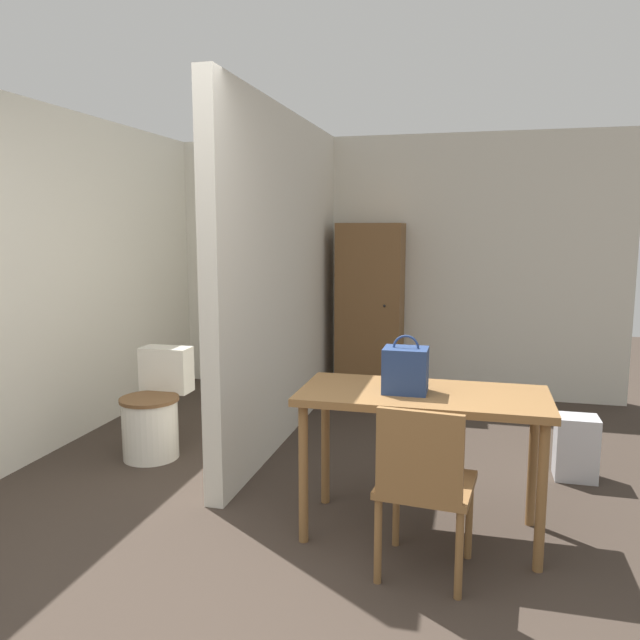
{
  "coord_description": "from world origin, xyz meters",
  "views": [
    {
      "loc": [
        1.05,
        -2.08,
        1.64
      ],
      "look_at": [
        0.05,
        1.87,
        1.03
      ],
      "focal_mm": 35.0,
      "sensor_mm": 36.0,
      "label": 1
    }
  ],
  "objects_px": {
    "handbag": "(405,370)",
    "wooden_cabinet": "(370,311)",
    "dining_table": "(423,410)",
    "toilet": "(154,413)",
    "space_heater": "(576,448)",
    "wooden_chair": "(424,482)"
  },
  "relations": [
    {
      "from": "handbag",
      "to": "wooden_cabinet",
      "type": "distance_m",
      "value": 2.76
    },
    {
      "from": "dining_table",
      "to": "toilet",
      "type": "relative_size",
      "value": 1.71
    },
    {
      "from": "dining_table",
      "to": "handbag",
      "type": "relative_size",
      "value": 4.23
    },
    {
      "from": "toilet",
      "to": "space_heater",
      "type": "relative_size",
      "value": 1.8
    },
    {
      "from": "wooden_cabinet",
      "to": "toilet",
      "type": "bearing_deg",
      "value": -122.51
    },
    {
      "from": "handbag",
      "to": "wooden_cabinet",
      "type": "relative_size",
      "value": 0.18
    },
    {
      "from": "dining_table",
      "to": "wooden_chair",
      "type": "bearing_deg",
      "value": -83.78
    },
    {
      "from": "dining_table",
      "to": "handbag",
      "type": "bearing_deg",
      "value": -163.77
    },
    {
      "from": "toilet",
      "to": "space_heater",
      "type": "distance_m",
      "value": 2.9
    },
    {
      "from": "dining_table",
      "to": "space_heater",
      "type": "relative_size",
      "value": 3.07
    },
    {
      "from": "dining_table",
      "to": "toilet",
      "type": "bearing_deg",
      "value": 160.04
    },
    {
      "from": "toilet",
      "to": "wooden_cabinet",
      "type": "relative_size",
      "value": 0.45
    },
    {
      "from": "wooden_chair",
      "to": "toilet",
      "type": "height_order",
      "value": "wooden_chair"
    },
    {
      "from": "dining_table",
      "to": "wooden_cabinet",
      "type": "bearing_deg",
      "value": 105.36
    },
    {
      "from": "wooden_chair",
      "to": "space_heater",
      "type": "xyz_separation_m",
      "value": [
        0.87,
        1.42,
        -0.26
      ]
    },
    {
      "from": "wooden_cabinet",
      "to": "handbag",
      "type": "bearing_deg",
      "value": -76.62
    },
    {
      "from": "space_heater",
      "to": "wooden_chair",
      "type": "bearing_deg",
      "value": -121.47
    },
    {
      "from": "wooden_chair",
      "to": "handbag",
      "type": "height_order",
      "value": "handbag"
    },
    {
      "from": "wooden_chair",
      "to": "space_heater",
      "type": "bearing_deg",
      "value": 64.4
    },
    {
      "from": "toilet",
      "to": "handbag",
      "type": "bearing_deg",
      "value": -21.56
    },
    {
      "from": "toilet",
      "to": "wooden_chair",
      "type": "bearing_deg",
      "value": -29.71
    },
    {
      "from": "dining_table",
      "to": "toilet",
      "type": "xyz_separation_m",
      "value": [
        -1.97,
        0.71,
        -0.38
      ]
    }
  ]
}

